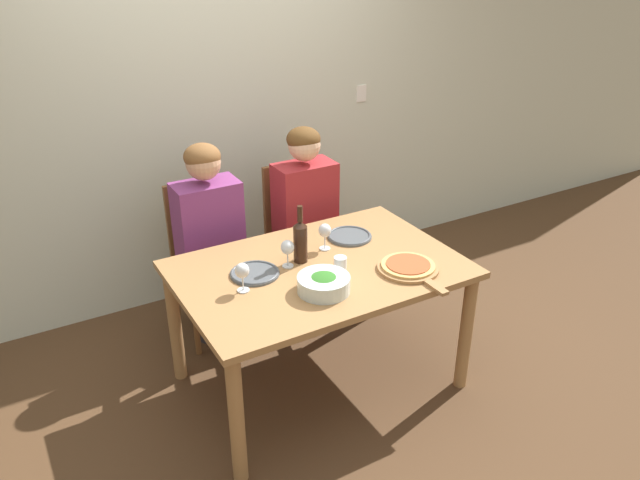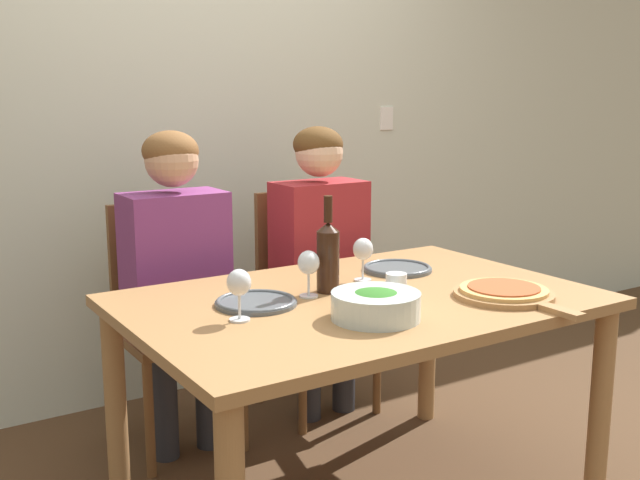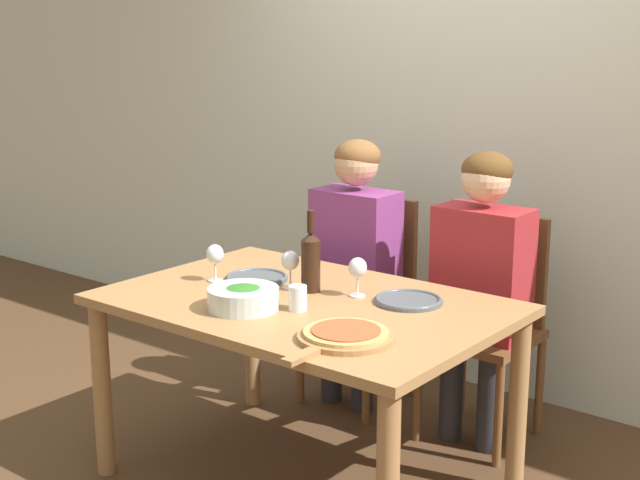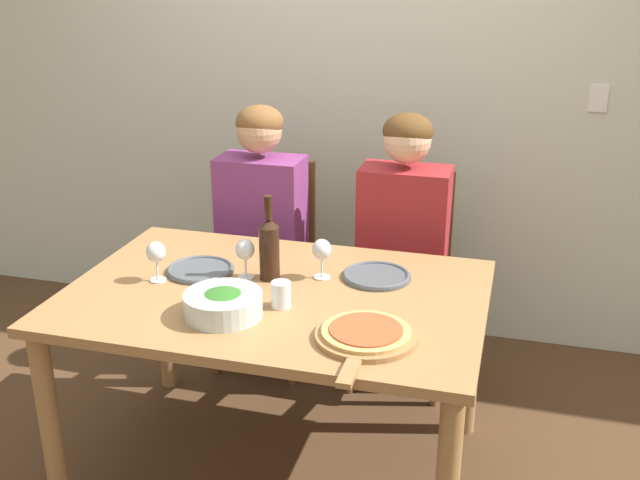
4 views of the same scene
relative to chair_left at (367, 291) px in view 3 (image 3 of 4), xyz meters
name	(u,v)px [view 3 (image 3 of 4)]	position (x,y,z in m)	size (l,w,h in m)	color
back_wall	(483,111)	(0.32, 0.48, 0.83)	(10.00, 0.06, 2.70)	beige
dining_table	(305,325)	(0.32, -0.85, 0.13)	(1.47, 0.98, 0.74)	#9E7042
chair_left	(367,291)	(0.00, 0.00, 0.00)	(0.42, 0.42, 0.96)	brown
chair_right	(491,318)	(0.65, 0.00, 0.00)	(0.42, 0.42, 0.96)	brown
person_woman	(353,247)	(0.00, -0.11, 0.24)	(0.47, 0.51, 1.25)	#28282D
person_man	(480,270)	(0.65, -0.11, 0.24)	(0.47, 0.51, 1.25)	#28282D
wine_bottle	(311,260)	(0.27, -0.75, 0.35)	(0.07, 0.07, 0.32)	black
broccoli_bowl	(243,298)	(0.22, -1.07, 0.27)	(0.26, 0.26, 0.09)	silver
dinner_plate_left	(257,278)	(-0.01, -0.76, 0.23)	(0.25, 0.25, 0.02)	#4C5156
dinner_plate_right	(408,300)	(0.64, -0.64, 0.23)	(0.25, 0.25, 0.02)	#4C5156
pizza_on_board	(344,336)	(0.70, -1.11, 0.24)	(0.32, 0.46, 0.04)	#9E7042
wine_glass_left	(215,256)	(-0.12, -0.88, 0.33)	(0.07, 0.07, 0.15)	silver
wine_glass_right	(358,270)	(0.45, -0.69, 0.33)	(0.07, 0.07, 0.15)	silver
wine_glass_centre	(290,262)	(0.18, -0.77, 0.33)	(0.07, 0.07, 0.15)	silver
water_tumbler	(298,298)	(0.38, -0.96, 0.27)	(0.07, 0.07, 0.09)	silver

